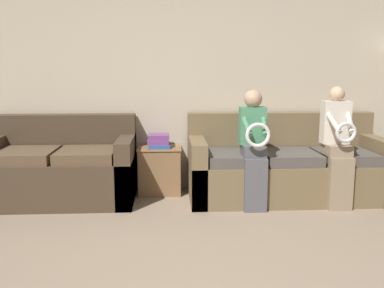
{
  "coord_description": "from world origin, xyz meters",
  "views": [
    {
      "loc": [
        -0.23,
        -2.12,
        1.39
      ],
      "look_at": [
        -0.01,
        1.69,
        0.72
      ],
      "focal_mm": 40.0,
      "sensor_mm": 36.0,
      "label": 1
    }
  ],
  "objects_px": {
    "couch_side": "(61,170)",
    "side_shelf": "(160,170)",
    "couch_main": "(285,168)",
    "child_right_seated": "(338,142)",
    "child_left_seated": "(254,143)",
    "book_stack": "(159,141)"
  },
  "relations": [
    {
      "from": "child_left_seated",
      "to": "book_stack",
      "type": "bearing_deg",
      "value": 148.86
    },
    {
      "from": "side_shelf",
      "to": "book_stack",
      "type": "distance_m",
      "value": 0.33
    },
    {
      "from": "couch_side",
      "to": "child_right_seated",
      "type": "relative_size",
      "value": 1.28
    },
    {
      "from": "couch_side",
      "to": "child_right_seated",
      "type": "xyz_separation_m",
      "value": [
        2.85,
        -0.37,
        0.33
      ]
    },
    {
      "from": "couch_main",
      "to": "book_stack",
      "type": "height_order",
      "value": "couch_main"
    },
    {
      "from": "couch_main",
      "to": "child_left_seated",
      "type": "relative_size",
      "value": 1.77
    },
    {
      "from": "couch_main",
      "to": "child_right_seated",
      "type": "bearing_deg",
      "value": -39.59
    },
    {
      "from": "couch_side",
      "to": "side_shelf",
      "type": "relative_size",
      "value": 2.94
    },
    {
      "from": "child_right_seated",
      "to": "side_shelf",
      "type": "relative_size",
      "value": 2.31
    },
    {
      "from": "side_shelf",
      "to": "book_stack",
      "type": "xyz_separation_m",
      "value": [
        -0.0,
        -0.0,
        0.33
      ]
    },
    {
      "from": "child_left_seated",
      "to": "child_right_seated",
      "type": "bearing_deg",
      "value": 0.12
    },
    {
      "from": "couch_side",
      "to": "child_left_seated",
      "type": "height_order",
      "value": "child_left_seated"
    },
    {
      "from": "couch_main",
      "to": "book_stack",
      "type": "relative_size",
      "value": 7.57
    },
    {
      "from": "child_left_seated",
      "to": "book_stack",
      "type": "xyz_separation_m",
      "value": [
        -0.95,
        0.58,
        -0.07
      ]
    },
    {
      "from": "couch_main",
      "to": "side_shelf",
      "type": "height_order",
      "value": "couch_main"
    },
    {
      "from": "side_shelf",
      "to": "couch_side",
      "type": "bearing_deg",
      "value": -168.84
    },
    {
      "from": "child_left_seated",
      "to": "book_stack",
      "type": "relative_size",
      "value": 4.28
    },
    {
      "from": "couch_side",
      "to": "side_shelf",
      "type": "distance_m",
      "value": 1.07
    },
    {
      "from": "side_shelf",
      "to": "book_stack",
      "type": "bearing_deg",
      "value": -171.86
    },
    {
      "from": "couch_main",
      "to": "side_shelf",
      "type": "bearing_deg",
      "value": 170.84
    },
    {
      "from": "child_right_seated",
      "to": "side_shelf",
      "type": "distance_m",
      "value": 1.94
    },
    {
      "from": "couch_main",
      "to": "child_right_seated",
      "type": "relative_size",
      "value": 1.72
    }
  ]
}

